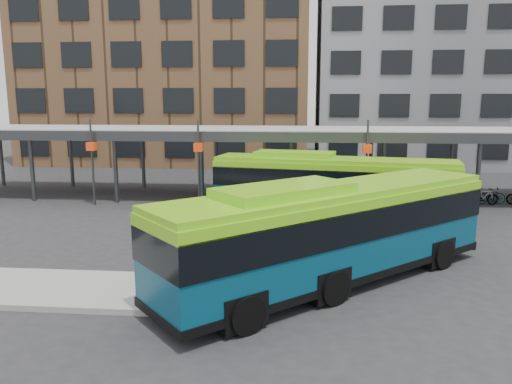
% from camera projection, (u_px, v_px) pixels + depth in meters
% --- Properties ---
extents(ground, '(120.00, 120.00, 0.00)m').
position_uv_depth(ground, '(227.00, 265.00, 17.81)').
color(ground, '#28282B').
rests_on(ground, ground).
extents(boarding_island, '(14.00, 3.00, 0.18)m').
position_uv_depth(boarding_island, '(36.00, 288.00, 15.35)').
color(boarding_island, gray).
rests_on(boarding_island, ground).
extents(canopy, '(40.00, 6.53, 4.80)m').
position_uv_depth(canopy, '(258.00, 133.00, 29.71)').
color(canopy, '#999B9E').
rests_on(canopy, ground).
extents(building_brick, '(26.00, 14.00, 22.00)m').
position_uv_depth(building_brick, '(173.00, 46.00, 48.07)').
color(building_brick, brown).
rests_on(building_brick, ground).
extents(building_grey, '(24.00, 14.00, 20.00)m').
position_uv_depth(building_grey, '(449.00, 54.00, 45.91)').
color(building_grey, slate).
rests_on(building_grey, ground).
extents(bus_front, '(10.95, 10.17, 3.40)m').
position_uv_depth(bus_front, '(333.00, 230.00, 15.69)').
color(bus_front, navy).
rests_on(bus_front, ground).
extents(bus_rear, '(12.10, 4.67, 3.26)m').
position_uv_depth(bus_rear, '(332.00, 184.00, 24.85)').
color(bus_rear, navy).
rests_on(bus_rear, ground).
extents(bike_rack, '(6.31, 1.60, 1.04)m').
position_uv_depth(bike_rack, '(497.00, 196.00, 28.20)').
color(bike_rack, slate).
rests_on(bike_rack, ground).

